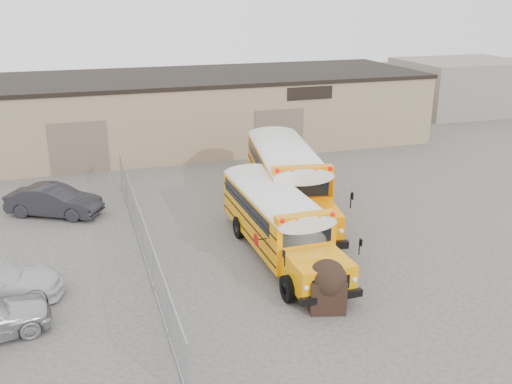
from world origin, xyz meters
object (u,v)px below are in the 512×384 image
object	(u,v)px
school_bus_right	(267,141)
car_dark	(54,201)
tarp_bundle	(327,284)
school_bus_left	(238,176)

from	to	relation	value
school_bus_right	car_dark	size ratio (longest dim) A/B	2.51
car_dark	tarp_bundle	bearing A→B (deg)	-114.83
school_bus_left	car_dark	size ratio (longest dim) A/B	2.08
tarp_bundle	car_dark	xyz separation A→B (m)	(-8.52, 11.45, -0.17)
school_bus_left	car_dark	world-z (taller)	school_bus_left
tarp_bundle	car_dark	world-z (taller)	tarp_bundle
school_bus_right	car_dark	bearing A→B (deg)	-162.22
school_bus_left	school_bus_right	world-z (taller)	school_bus_right
tarp_bundle	car_dark	size ratio (longest dim) A/B	0.40
school_bus_left	car_dark	xyz separation A→B (m)	(-8.40, 1.45, -0.81)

